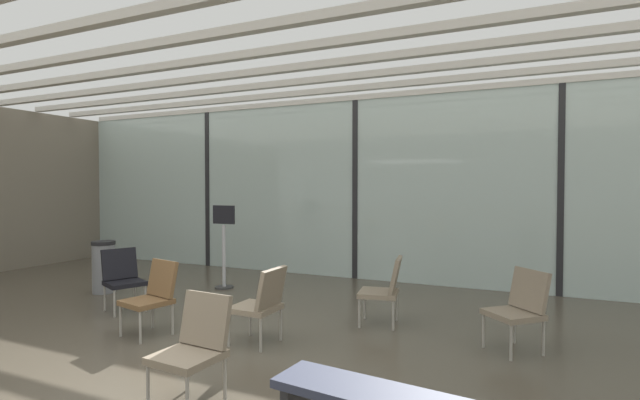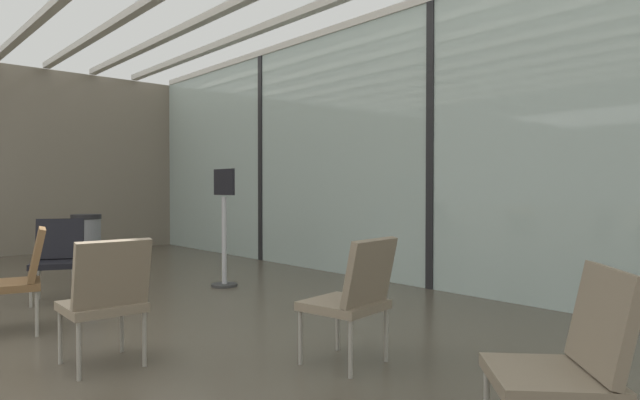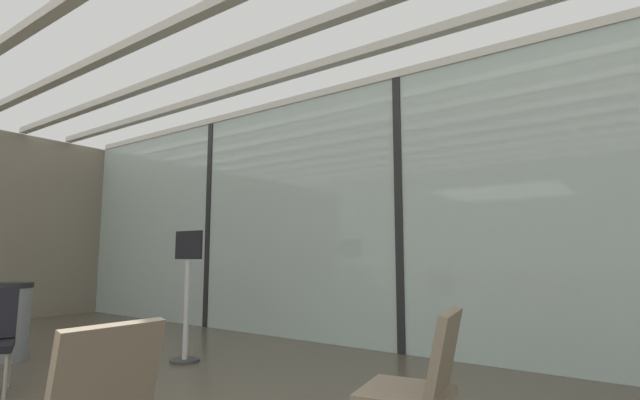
{
  "view_description": "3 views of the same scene",
  "coord_description": "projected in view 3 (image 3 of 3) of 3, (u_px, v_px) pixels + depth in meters",
  "views": [
    {
      "loc": [
        3.06,
        -3.15,
        1.77
      ],
      "look_at": [
        0.34,
        2.79,
        1.58
      ],
      "focal_mm": 25.9,
      "sensor_mm": 36.0,
      "label": 1
    },
    {
      "loc": [
        3.96,
        -0.06,
        1.2
      ],
      "look_at": [
        -1.49,
        4.72,
        1.05
      ],
      "focal_mm": 30.3,
      "sensor_mm": 36.0,
      "label": 2
    },
    {
      "loc": [
        2.44,
        0.08,
        1.17
      ],
      "look_at": [
        0.38,
        2.96,
        1.6
      ],
      "focal_mm": 25.46,
      "sensor_mm": 36.0,
      "label": 3
    }
  ],
  "objects": [
    {
      "name": "glass_curtain_wall",
      "position": [
        400.0,
        211.0,
        5.61
      ],
      "size": [
        14.0,
        0.08,
        3.41
      ],
      "primitive_type": "cube",
      "color": "#A3B7B2",
      "rests_on": "ground"
    },
    {
      "name": "trash_bin",
      "position": [
        12.0,
        321.0,
        5.07
      ],
      "size": [
        0.38,
        0.38,
        0.86
      ],
      "color": "slate",
      "rests_on": "ground"
    },
    {
      "name": "parked_airplane",
      "position": [
        551.0,
        219.0,
        8.24
      ],
      "size": [
        13.64,
        3.64,
        3.64
      ],
      "color": "silver",
      "rests_on": "ground"
    },
    {
      "name": "window_mullion_1",
      "position": [
        400.0,
        211.0,
        5.61
      ],
      "size": [
        0.1,
        0.12,
        3.41
      ],
      "primitive_type": "cube",
      "color": "black",
      "rests_on": "ground"
    },
    {
      "name": "lounge_chair_1",
      "position": [
        422.0,
        379.0,
        2.48
      ],
      "size": [
        0.6,
        0.56,
        0.87
      ],
      "rotation": [
        0.0,
        0.0,
        4.88
      ],
      "color": "#7F705B",
      "rests_on": "ground"
    },
    {
      "name": "info_sign",
      "position": [
        187.0,
        299.0,
        5.06
      ],
      "size": [
        0.44,
        0.32,
        1.44
      ],
      "color": "#333333",
      "rests_on": "ground"
    },
    {
      "name": "window_mullion_0",
      "position": [
        210.0,
        223.0,
        7.63
      ],
      "size": [
        0.1,
        0.12,
        3.41
      ],
      "primitive_type": "cube",
      "color": "black",
      "rests_on": "ground"
    }
  ]
}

